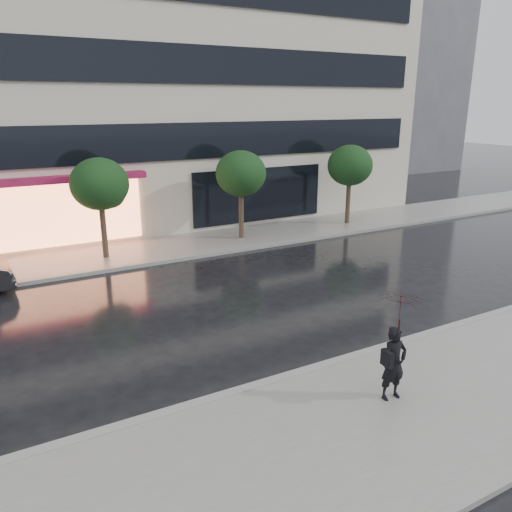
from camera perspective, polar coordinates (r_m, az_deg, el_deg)
ground at (r=13.00m, az=7.02°, el=-10.21°), size 120.00×120.00×0.00m
sidewalk_near at (r=10.89m, az=17.49°, el=-16.46°), size 60.00×4.50×0.12m
sidewalk_far at (r=21.52m, az=-9.10°, el=1.07°), size 60.00×3.50×0.12m
curb_near at (r=12.27m, az=9.82°, el=-11.73°), size 60.00×0.25×0.14m
curb_far at (r=19.94m, az=-7.36°, el=-0.12°), size 60.00×0.25×0.14m
office_building at (r=28.26m, az=-15.91°, el=22.77°), size 30.00×12.76×18.00m
bg_building_right at (r=49.76m, az=13.21°, el=19.11°), size 12.00×12.00×16.00m
tree_mid_west at (r=19.93m, az=-17.28°, el=7.67°), size 2.20×2.20×3.99m
tree_mid_east at (r=21.93m, az=-1.64°, el=9.23°), size 2.20×2.20×3.99m
tree_far_east at (r=25.23m, az=10.74°, el=9.99°), size 2.20×2.20×3.99m
pedestrian_with_umbrella at (r=10.35m, az=15.96°, el=-8.02°), size 1.04×1.05×2.29m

